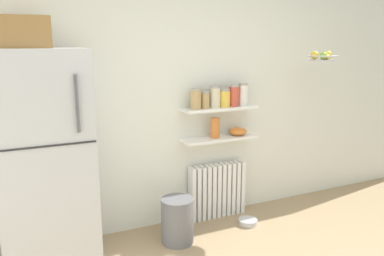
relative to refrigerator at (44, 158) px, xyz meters
name	(u,v)px	position (x,y,z in m)	size (l,w,h in m)	color
back_wall	(189,93)	(1.39, 0.38, 0.38)	(7.04, 0.10, 2.60)	silver
refrigerator	(44,158)	(0.00, 0.00, 0.00)	(0.69, 0.70, 1.95)	#B7BABF
radiator	(217,190)	(1.65, 0.25, -0.64)	(0.61, 0.12, 0.56)	white
wall_shelf_lower	(219,138)	(1.65, 0.22, -0.07)	(0.77, 0.22, 0.03)	white
wall_shelf_upper	(220,108)	(1.65, 0.22, 0.23)	(0.77, 0.22, 0.03)	white
storage_jar_0	(195,99)	(1.39, 0.22, 0.34)	(0.10, 0.10, 0.20)	tan
storage_jar_1	(205,100)	(1.49, 0.22, 0.32)	(0.08, 0.08, 0.16)	tan
storage_jar_2	(215,97)	(1.60, 0.22, 0.35)	(0.10, 0.10, 0.21)	beige
storage_jar_3	(225,98)	(1.71, 0.22, 0.33)	(0.11, 0.11, 0.18)	yellow
storage_jar_4	(234,96)	(1.81, 0.22, 0.35)	(0.10, 0.10, 0.21)	#C64C38
storage_jar_5	(243,94)	(1.92, 0.22, 0.35)	(0.09, 0.09, 0.22)	silver
vase	(215,128)	(1.60, 0.22, 0.04)	(0.09, 0.09, 0.20)	#CC7033
shelf_bowl	(238,131)	(1.87, 0.22, -0.02)	(0.18, 0.18, 0.08)	orange
trash_bin	(177,220)	(1.07, -0.07, -0.71)	(0.29, 0.29, 0.42)	slate
pet_food_bowl	(248,222)	(1.84, -0.05, -0.89)	(0.19, 0.19, 0.05)	#B7B7BC
hanging_fruit_basket	(323,56)	(2.66, -0.06, 0.73)	(0.30, 0.30, 0.10)	#B2B2B7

